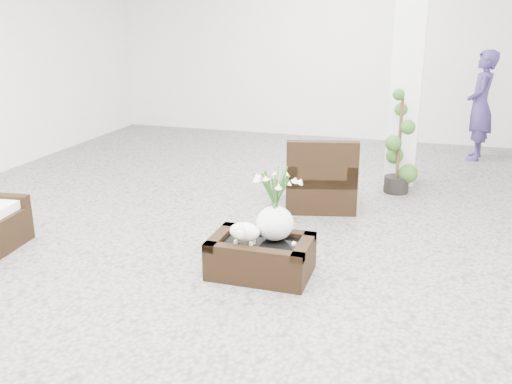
% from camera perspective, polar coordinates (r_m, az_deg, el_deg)
% --- Properties ---
extents(ground, '(11.00, 11.00, 0.00)m').
position_cam_1_polar(ground, '(5.77, 0.30, -5.59)').
color(ground, gray).
rests_on(ground, ground).
extents(column, '(0.40, 0.40, 3.50)m').
position_cam_1_polar(column, '(7.89, 15.16, 13.27)').
color(column, white).
rests_on(column, ground).
extents(coffee_table, '(0.90, 0.60, 0.31)m').
position_cam_1_polar(coffee_table, '(5.14, 0.49, -6.68)').
color(coffee_table, black).
rests_on(coffee_table, ground).
extents(sheep_figurine, '(0.28, 0.23, 0.21)m').
position_cam_1_polar(sheep_figurine, '(4.99, -1.15, -4.22)').
color(sheep_figurine, white).
rests_on(sheep_figurine, coffee_table).
extents(planter_narcissus, '(0.44, 0.44, 0.80)m').
position_cam_1_polar(planter_narcissus, '(5.01, 1.94, -0.55)').
color(planter_narcissus, white).
rests_on(planter_narcissus, coffee_table).
extents(tealight, '(0.04, 0.04, 0.03)m').
position_cam_1_polar(tealight, '(5.02, 3.86, -5.21)').
color(tealight, white).
rests_on(tealight, coffee_table).
extents(armchair, '(0.99, 0.96, 0.88)m').
position_cam_1_polar(armchair, '(6.90, 6.53, 2.12)').
color(armchair, black).
rests_on(armchair, ground).
extents(topiary, '(0.36, 0.36, 1.34)m').
position_cam_1_polar(topiary, '(7.55, 14.27, 4.84)').
color(topiary, '#284C18').
rests_on(topiary, ground).
extents(shopper, '(0.47, 0.67, 1.73)m').
position_cam_1_polar(shopper, '(9.71, 21.70, 8.10)').
color(shopper, navy).
rests_on(shopper, ground).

